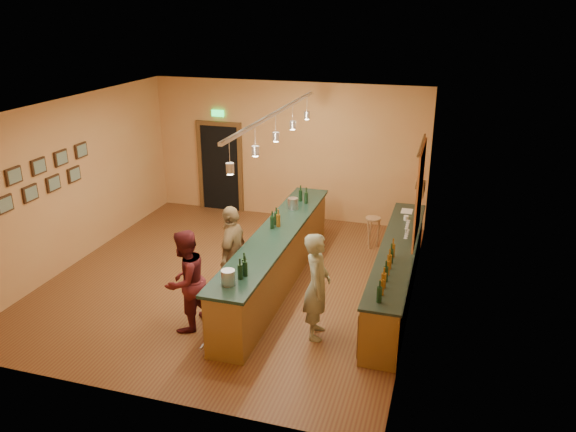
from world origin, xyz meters
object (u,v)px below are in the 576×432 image
(back_counter, at_px, (396,271))
(tasting_bar, at_px, (277,254))
(bartender, at_px, (317,286))
(customer_b, at_px, (233,254))
(customer_a, at_px, (185,281))
(bar_stool, at_px, (373,224))

(back_counter, bearing_deg, tasting_bar, -175.11)
(tasting_bar, xyz_separation_m, bartender, (1.09, -1.41, 0.24))
(bartender, xyz_separation_m, customer_b, (-1.64, 0.70, 0.01))
(customer_a, bearing_deg, customer_b, 176.99)
(bartender, distance_m, customer_b, 1.78)
(back_counter, relative_size, customer_a, 2.77)
(bar_stool, bearing_deg, bartender, -94.89)
(customer_a, bearing_deg, bar_stool, 165.18)
(back_counter, relative_size, bar_stool, 6.95)
(bartender, relative_size, customer_a, 1.03)
(bartender, relative_size, bar_stool, 2.58)
(customer_b, bearing_deg, bar_stool, 143.49)
(bartender, height_order, bar_stool, bartender)
(customer_a, height_order, customer_b, customer_b)
(tasting_bar, relative_size, bartender, 3.01)
(bartender, height_order, customer_a, bartender)
(bartender, distance_m, customer_a, 2.03)
(customer_a, bearing_deg, tasting_bar, 168.38)
(customer_b, bearing_deg, customer_a, -20.92)
(customer_a, xyz_separation_m, customer_b, (0.35, 1.07, 0.04))
(back_counter, distance_m, tasting_bar, 2.13)
(back_counter, height_order, tasting_bar, tasting_bar)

